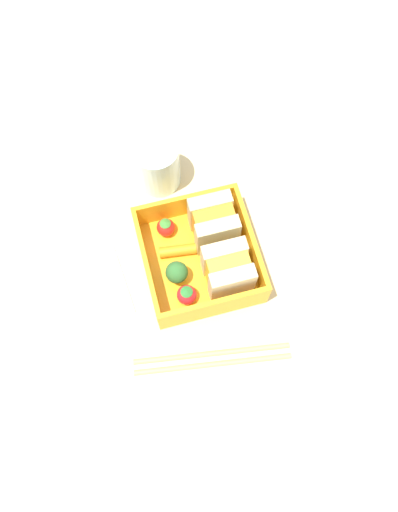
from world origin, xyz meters
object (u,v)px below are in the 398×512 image
(strawberry_far_left, at_px, (166,227))
(drinking_glass, at_px, (157,165))
(sandwich_left, at_px, (213,223))
(broccoli_floret, at_px, (177,273))
(chopstick_pair, at_px, (212,358))
(sandwich_center_left, at_px, (228,270))
(folded_napkin, at_px, (89,290))
(carrot_stick_far_left, at_px, (178,251))
(strawberry_left, at_px, (187,295))

(strawberry_far_left, relative_size, drinking_glass, 0.40)
(sandwich_left, relative_size, strawberry_far_left, 2.03)
(broccoli_floret, relative_size, chopstick_pair, 0.19)
(sandwich_left, relative_size, broccoli_floret, 1.63)
(sandwich_center_left, xyz_separation_m, broccoli_floret, (-0.02, -0.06, -0.01))
(sandwich_left, bearing_deg, broccoli_floret, -50.60)
(sandwich_left, bearing_deg, strawberry_far_left, -107.06)
(sandwich_left, relative_size, folded_napkin, 0.61)
(chopstick_pair, height_order, folded_napkin, chopstick_pair)
(carrot_stick_far_left, bearing_deg, broccoli_floret, -15.19)
(broccoli_floret, bearing_deg, sandwich_left, 129.40)
(sandwich_left, bearing_deg, carrot_stick_far_left, -73.09)
(broccoli_floret, distance_m, folded_napkin, 0.12)
(sandwich_center_left, xyz_separation_m, strawberry_left, (0.01, -0.06, -0.02))
(sandwich_left, height_order, drinking_glass, drinking_glass)
(strawberry_far_left, height_order, carrot_stick_far_left, strawberry_far_left)
(carrot_stick_far_left, height_order, chopstick_pair, carrot_stick_far_left)
(sandwich_center_left, relative_size, strawberry_far_left, 2.03)
(strawberry_left, relative_size, chopstick_pair, 0.16)
(broccoli_floret, height_order, drinking_glass, drinking_glass)
(broccoli_floret, xyz_separation_m, chopstick_pair, (0.11, 0.02, -0.03))
(folded_napkin, bearing_deg, broccoli_floret, 81.48)
(strawberry_left, bearing_deg, broccoli_floret, -169.02)
(sandwich_center_left, relative_size, strawberry_left, 1.96)
(sandwich_center_left, xyz_separation_m, strawberry_far_left, (-0.09, -0.06, -0.02))
(strawberry_far_left, relative_size, folded_napkin, 0.30)
(strawberry_far_left, relative_size, strawberry_left, 0.97)
(strawberry_far_left, bearing_deg, carrot_stick_far_left, 12.63)
(sandwich_center_left, xyz_separation_m, folded_napkin, (-0.03, -0.18, -0.04))
(broccoli_floret, distance_m, strawberry_left, 0.03)
(chopstick_pair, bearing_deg, carrot_stick_far_left, -176.98)
(sandwich_center_left, bearing_deg, carrot_stick_far_left, -134.07)
(chopstick_pair, bearing_deg, strawberry_far_left, -175.12)
(sandwich_center_left, height_order, carrot_stick_far_left, sandwich_center_left)
(carrot_stick_far_left, xyz_separation_m, broccoli_floret, (0.04, -0.01, 0.02))
(strawberry_far_left, height_order, broccoli_floret, broccoli_floret)
(drinking_glass, bearing_deg, sandwich_left, 25.33)
(sandwich_center_left, bearing_deg, broccoli_floret, -104.36)
(strawberry_left, bearing_deg, folded_napkin, -110.74)
(chopstick_pair, xyz_separation_m, drinking_glass, (-0.27, -0.01, 0.04))
(sandwich_left, xyz_separation_m, carrot_stick_far_left, (0.02, -0.05, -0.02))
(sandwich_left, height_order, carrot_stick_far_left, sandwich_left)
(strawberry_far_left, bearing_deg, sandwich_center_left, 35.23)
(chopstick_pair, bearing_deg, drinking_glass, -178.79)
(sandwich_center_left, relative_size, drinking_glass, 0.81)
(sandwich_center_left, height_order, strawberry_far_left, sandwich_center_left)
(broccoli_floret, bearing_deg, strawberry_left, 10.98)
(carrot_stick_far_left, bearing_deg, sandwich_center_left, 45.93)
(carrot_stick_far_left, distance_m, chopstick_pair, 0.15)
(strawberry_far_left, distance_m, carrot_stick_far_left, 0.04)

